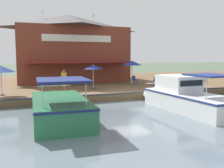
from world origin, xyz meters
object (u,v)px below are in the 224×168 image
at_px(patio_umbrella_near_quay_edge, 93,67).
at_px(motorboat_second_along, 58,106).
at_px(cafe_chair_facing_river, 202,77).
at_px(person_mid_patio, 64,77).
at_px(cafe_chair_far_corner_seat, 156,81).
at_px(tree_behind_restaurant, 73,48).
at_px(motorboat_outer_channel, 181,96).
at_px(mooring_post, 43,92).
at_px(waterfront_restaurant, 69,47).
at_px(cafe_chair_mid_patio, 134,79).
at_px(patio_umbrella_far_corner, 1,69).
at_px(patio_umbrella_by_entrance, 132,63).

height_order(patio_umbrella_near_quay_edge, motorboat_second_along, patio_umbrella_near_quay_edge).
bearing_deg(cafe_chair_facing_river, person_mid_patio, -84.89).
xyz_separation_m(cafe_chair_far_corner_seat, tree_behind_restaurant, (-11.52, -5.80, 3.56)).
relative_size(motorboat_outer_channel, mooring_post, 9.68).
distance_m(waterfront_restaurant, cafe_chair_far_corner_seat, 12.07).
xyz_separation_m(person_mid_patio, motorboat_second_along, (8.02, -1.66, -0.92)).
bearing_deg(cafe_chair_mid_patio, cafe_chair_far_corner_seat, 25.99).
xyz_separation_m(cafe_chair_mid_patio, motorboat_outer_channel, (10.24, -1.48, -0.22)).
bearing_deg(cafe_chair_far_corner_seat, mooring_post, -72.36).
bearing_deg(tree_behind_restaurant, mooring_post, -19.46).
distance_m(patio_umbrella_far_corner, motorboat_outer_channel, 13.09).
relative_size(cafe_chair_facing_river, motorboat_second_along, 0.12).
bearing_deg(waterfront_restaurant, cafe_chair_far_corner_seat, 35.72).
relative_size(patio_umbrella_by_entrance, motorboat_second_along, 0.34).
height_order(cafe_chair_far_corner_seat, motorboat_second_along, motorboat_second_along).
height_order(patio_umbrella_far_corner, cafe_chair_facing_river, patio_umbrella_far_corner).
height_order(patio_umbrella_far_corner, tree_behind_restaurant, tree_behind_restaurant).
bearing_deg(motorboat_outer_channel, patio_umbrella_far_corner, -120.53).
bearing_deg(mooring_post, patio_umbrella_far_corner, -130.80).
bearing_deg(patio_umbrella_near_quay_edge, patio_umbrella_far_corner, -81.82).
xyz_separation_m(patio_umbrella_by_entrance, motorboat_outer_channel, (9.64, -0.91, -1.96)).
distance_m(motorboat_outer_channel, tree_behind_restaurant, 19.89).
bearing_deg(motorboat_second_along, mooring_post, -173.01).
height_order(cafe_chair_mid_patio, mooring_post, cafe_chair_mid_patio).
relative_size(patio_umbrella_far_corner, person_mid_patio, 1.31).
bearing_deg(cafe_chair_facing_river, tree_behind_restaurant, -126.65).
distance_m(waterfront_restaurant, cafe_chair_facing_river, 16.10).
distance_m(person_mid_patio, motorboat_outer_channel, 10.40).
relative_size(patio_umbrella_by_entrance, cafe_chair_facing_river, 2.93).
xyz_separation_m(patio_umbrella_far_corner, motorboat_outer_channel, (6.59, 11.18, -1.70)).
height_order(patio_umbrella_by_entrance, patio_umbrella_near_quay_edge, patio_umbrella_by_entrance).
bearing_deg(person_mid_patio, cafe_chair_facing_river, 95.11).
xyz_separation_m(waterfront_restaurant, patio_umbrella_far_corner, (10.54, -7.13, -2.05)).
relative_size(person_mid_patio, tree_behind_restaurant, 0.28).
relative_size(patio_umbrella_near_quay_edge, cafe_chair_far_corner_seat, 2.56).
bearing_deg(cafe_chair_far_corner_seat, cafe_chair_facing_river, 105.22).
relative_size(motorboat_second_along, mooring_post, 8.77).
xyz_separation_m(patio_umbrella_far_corner, person_mid_patio, (-1.66, 4.90, -0.89)).
bearing_deg(tree_behind_restaurant, cafe_chair_far_corner_seat, 26.70).
xyz_separation_m(motorboat_second_along, tree_behind_restaurant, (-19.05, 4.83, 3.90)).
distance_m(patio_umbrella_far_corner, motorboat_second_along, 7.36).
bearing_deg(patio_umbrella_near_quay_edge, mooring_post, -53.56).
bearing_deg(patio_umbrella_near_quay_edge, cafe_chair_facing_river, 98.53).
bearing_deg(patio_umbrella_near_quay_edge, tree_behind_restaurant, 176.69).
height_order(cafe_chair_facing_river, person_mid_patio, person_mid_patio).
bearing_deg(motorboat_outer_channel, motorboat_second_along, -91.68).
xyz_separation_m(patio_umbrella_near_quay_edge, motorboat_outer_channel, (7.65, 3.78, -1.68)).
distance_m(cafe_chair_mid_patio, cafe_chair_far_corner_seat, 2.76).
height_order(cafe_chair_facing_river, tree_behind_restaurant, tree_behind_restaurant).
distance_m(person_mid_patio, tree_behind_restaurant, 11.85).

